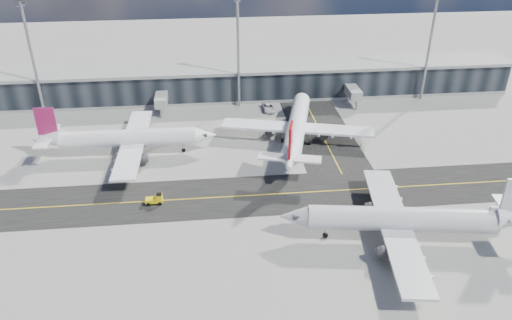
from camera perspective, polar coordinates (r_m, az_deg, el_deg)
The scene contains 9 objects.
ground at distance 90.85m, azimuth 0.36°, elevation -5.39°, with size 300.00×300.00×0.00m, color gray.
taxiway_lanes at distance 100.27m, azimuth 1.91°, elevation -1.82°, with size 180.00×63.00×0.03m.
terminal_concourse at distance 138.13m, azimuth -2.16°, elevation 8.88°, with size 152.00×19.80×8.80m.
floodlight_masts at distance 128.00m, azimuth -2.05°, elevation 12.69°, with size 102.50×0.70×28.90m.
airliner_af at distance 110.25m, azimuth -14.67°, elevation 2.40°, with size 38.43×32.70×11.41m.
airliner_redtail at distance 111.83m, azimuth 4.67°, elevation 3.79°, with size 34.47×40.07×12.01m.
airliner_near at distance 84.36m, azimuth 16.71°, elevation -6.55°, with size 40.27×34.46×11.93m.
baggage_tug at distance 93.05m, azimuth -11.39°, elevation -4.40°, with size 3.12×1.61×1.95m.
service_van at distance 129.84m, azimuth 1.46°, elevation 6.02°, with size 2.82×6.11×1.70m, color white.
Camera 1 is at (-8.45, -74.72, 50.98)m, focal length 35.00 mm.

